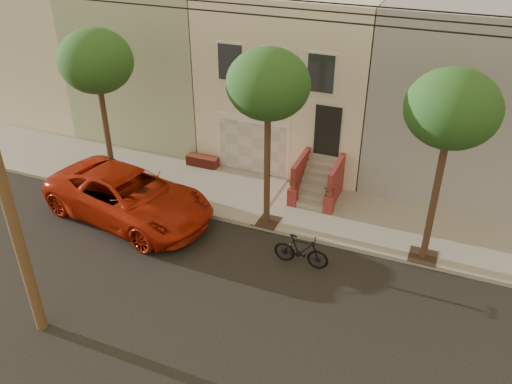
% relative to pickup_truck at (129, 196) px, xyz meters
% --- Properties ---
extents(ground, '(90.00, 90.00, 0.00)m').
position_rel_pickup_truck_xyz_m(ground, '(3.83, -2.50, -0.90)').
color(ground, black).
rests_on(ground, ground).
extents(sidewalk, '(40.00, 3.70, 0.15)m').
position_rel_pickup_truck_xyz_m(sidewalk, '(3.83, 2.85, -0.83)').
color(sidewalk, gray).
rests_on(sidewalk, ground).
extents(house_row, '(33.10, 11.70, 7.00)m').
position_rel_pickup_truck_xyz_m(house_row, '(3.83, 8.69, 2.74)').
color(house_row, beige).
rests_on(house_row, sidewalk).
extents(tree_left, '(2.70, 2.57, 6.30)m').
position_rel_pickup_truck_xyz_m(tree_left, '(-1.67, 1.40, 4.35)').
color(tree_left, '#2D2116').
rests_on(tree_left, sidewalk).
extents(tree_mid, '(2.70, 2.57, 6.30)m').
position_rel_pickup_truck_xyz_m(tree_mid, '(4.83, 1.40, 4.35)').
color(tree_mid, '#2D2116').
rests_on(tree_mid, sidewalk).
extents(tree_right, '(2.70, 2.57, 6.30)m').
position_rel_pickup_truck_xyz_m(tree_right, '(10.33, 1.40, 4.35)').
color(tree_right, '#2D2116').
rests_on(tree_right, sidewalk).
extents(pickup_truck, '(6.93, 4.12, 1.80)m').
position_rel_pickup_truck_xyz_m(pickup_truck, '(0.00, 0.00, 0.00)').
color(pickup_truck, '#A31E0A').
rests_on(pickup_truck, ground).
extents(motorcycle, '(1.83, 0.52, 1.10)m').
position_rel_pickup_truck_xyz_m(motorcycle, '(6.68, -0.32, -0.35)').
color(motorcycle, black).
rests_on(motorcycle, ground).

